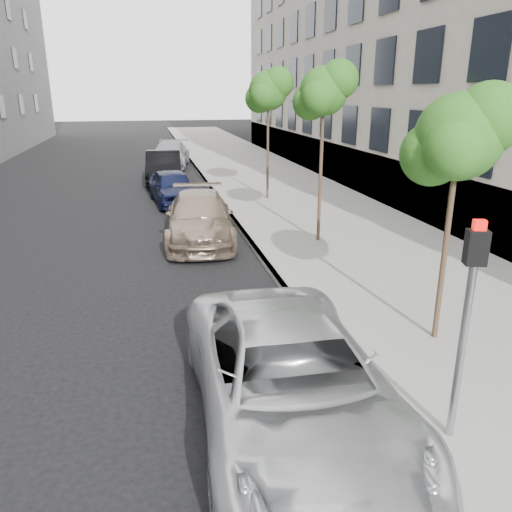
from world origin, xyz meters
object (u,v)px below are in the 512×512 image
object	(u,v)px
tree_mid	(325,91)
sedan_rear	(170,155)
signal_pole	(468,307)
minivan	(291,380)
sedan_black	(164,167)
sedan_blue	(173,187)
suv	(199,218)
tree_far	(269,91)
tree_near	(461,137)

from	to	relation	value
tree_mid	sedan_rear	distance (m)	18.36
signal_pole	tree_mid	bearing A→B (deg)	97.63
minivan	sedan_black	distance (m)	20.26
sedan_blue	sedan_black	world-z (taller)	sedan_black
suv	sedan_rear	bearing A→B (deg)	95.17
suv	sedan_black	bearing A→B (deg)	98.54
signal_pole	suv	distance (m)	10.58
sedan_black	sedan_rear	bearing A→B (deg)	86.36
tree_far	sedan_blue	xyz separation A→B (m)	(-3.97, 0.39, -3.80)
minivan	suv	size ratio (longest dim) A/B	1.09
minivan	sedan_rear	bearing A→B (deg)	91.81
suv	tree_mid	bearing A→B (deg)	-14.14
signal_pole	minivan	xyz separation A→B (m)	(-1.97, 0.78, -1.22)
tree_mid	minivan	xyz separation A→B (m)	(-3.33, -8.27, -3.71)
signal_pole	sedan_black	bearing A→B (deg)	113.63
tree_near	tree_far	world-z (taller)	tree_far
tree_far	sedan_rear	world-z (taller)	tree_far
tree_mid	sedan_black	xyz separation A→B (m)	(-4.12, 11.97, -3.66)
tree_near	sedan_black	bearing A→B (deg)	102.57
minivan	sedan_blue	distance (m)	15.17
suv	tree_near	bearing A→B (deg)	-60.41
tree_far	sedan_blue	distance (m)	5.51
tree_far	sedan_black	bearing A→B (deg)	126.97
suv	tree_far	bearing A→B (deg)	61.65
suv	sedan_blue	distance (m)	5.68
tree_mid	minivan	size ratio (longest dim) A/B	0.95
sedan_blue	sedan_rear	bearing A→B (deg)	81.12
tree_far	minivan	xyz separation A→B (m)	(-3.33, -14.77, -3.73)
tree_near	sedan_black	xyz separation A→B (m)	(-4.12, 18.47, -2.95)
sedan_black	sedan_rear	xyz separation A→B (m)	(0.64, 5.67, -0.04)
sedan_blue	sedan_rear	size ratio (longest dim) A/B	0.78
tree_near	sedan_blue	distance (m)	14.29
tree_near	suv	bearing A→B (deg)	114.35
suv	sedan_black	distance (m)	10.76
tree_near	sedan_black	world-z (taller)	tree_near
tree_near	signal_pole	size ratio (longest dim) A/B	1.54
signal_pole	sedan_black	size ratio (longest dim) A/B	0.60
suv	sedan_blue	bearing A→B (deg)	100.03
sedan_black	sedan_rear	distance (m)	5.71
suv	signal_pole	bearing A→B (deg)	-72.99
minivan	suv	distance (m)	9.51
sedan_black	sedan_blue	bearing A→B (deg)	-85.59
tree_mid	sedan_blue	distance (m)	8.80
tree_far	suv	size ratio (longest dim) A/B	1.06
sedan_black	sedan_rear	size ratio (longest dim) A/B	0.93
signal_pole	sedan_black	xyz separation A→B (m)	(-2.76, 21.02, -1.17)
tree_far	sedan_rear	size ratio (longest dim) A/B	1.00
tree_near	sedan_rear	distance (m)	24.58
signal_pole	suv	size ratio (longest dim) A/B	0.58
tree_far	suv	world-z (taller)	tree_far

